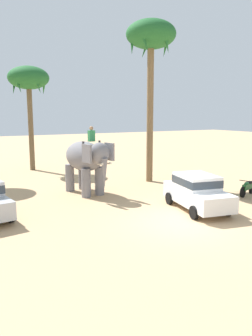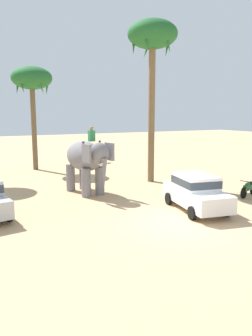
# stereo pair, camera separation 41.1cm
# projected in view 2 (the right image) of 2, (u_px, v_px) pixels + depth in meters

# --- Properties ---
(ground_plane) EXTENTS (120.00, 120.00, 0.00)m
(ground_plane) POSITION_uv_depth(u_px,v_px,m) (178.00, 224.00, 13.70)
(ground_plane) COLOR tan
(car_sedan_foreground) EXTENTS (2.51, 4.36, 1.70)m
(car_sedan_foreground) POSITION_uv_depth(u_px,v_px,m) (196.00, 191.00, 15.60)
(car_sedan_foreground) COLOR white
(car_sedan_foreground) RESTS_ON ground
(elephant_with_mahout) EXTENTS (2.08, 3.98, 3.88)m
(elephant_with_mahout) POSITION_uv_depth(u_px,v_px,m) (87.00, 159.00, 18.67)
(elephant_with_mahout) COLOR slate
(elephant_with_mahout) RESTS_ON ground
(motorcycle_fourth_in_row) EXTENTS (1.74, 0.75, 0.94)m
(motorcycle_fourth_in_row) POSITION_uv_depth(u_px,v_px,m) (249.00, 188.00, 18.27)
(motorcycle_fourth_in_row) COLOR black
(motorcycle_fourth_in_row) RESTS_ON ground
(palm_tree_near_hut) EXTENTS (3.20, 3.20, 10.44)m
(palm_tree_near_hut) POSITION_uv_depth(u_px,v_px,m) (152.00, 41.00, 20.90)
(palm_tree_near_hut) COLOR brown
(palm_tree_near_hut) RESTS_ON ground
(palm_tree_left_of_road) EXTENTS (3.20, 3.20, 8.24)m
(palm_tree_left_of_road) POSITION_uv_depth(u_px,v_px,m) (32.00, 81.00, 25.97)
(palm_tree_left_of_road) COLOR brown
(palm_tree_left_of_road) RESTS_ON ground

